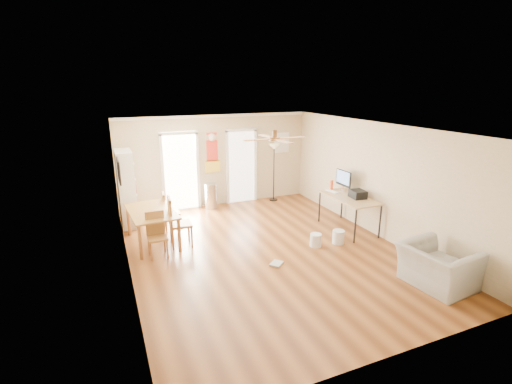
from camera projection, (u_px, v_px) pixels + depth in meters
name	position (u px, v px, depth m)	size (l,w,h in m)	color
floor	(267.00, 251.00, 7.85)	(7.00, 7.00, 0.00)	brown
ceiling	(268.00, 128.00, 7.12)	(5.50, 7.00, 0.00)	silver
wall_back	(217.00, 161.00, 10.58)	(5.50, 0.04, 2.60)	beige
wall_front	(390.00, 269.00, 4.40)	(5.50, 0.04, 2.60)	beige
wall_left	(125.00, 210.00, 6.46)	(0.04, 7.00, 2.60)	beige
wall_right	(376.00, 179.00, 8.52)	(0.04, 7.00, 2.60)	beige
crown_molding	(268.00, 130.00, 7.13)	(5.50, 7.00, 0.08)	white
kitchen_doorway	(181.00, 173.00, 10.25)	(0.90, 0.10, 2.10)	white
bathroom_doorway	(241.00, 167.00, 10.92)	(0.80, 0.10, 2.10)	white
wall_decal	(212.00, 152.00, 10.45)	(0.46, 0.03, 1.10)	red
ac_grille	(281.00, 143.00, 11.21)	(0.50, 0.04, 0.60)	white
framed_poster	(119.00, 171.00, 7.59)	(0.04, 0.66, 0.48)	black
ceiling_fan	(275.00, 139.00, 6.90)	(1.24, 1.24, 0.20)	#593819
bookshelf	(127.00, 189.00, 9.06)	(0.38, 0.85, 1.89)	silver
dining_table	(153.00, 227.00, 8.16)	(0.92, 1.53, 0.76)	#A87936
dining_chair_right_a	(171.00, 211.00, 8.97)	(0.38, 0.38, 0.91)	olive
dining_chair_right_b	(180.00, 221.00, 8.00)	(0.46, 0.46, 1.11)	#A97236
dining_chair_near	(157.00, 235.00, 7.50)	(0.38, 0.38, 0.92)	olive
trash_can	(211.00, 196.00, 10.45)	(0.34, 0.34, 0.73)	#B5B5B7
torchiere_lamp	(274.00, 173.00, 11.07)	(0.32, 0.32, 1.72)	black
computer_desk	(348.00, 213.00, 8.93)	(0.77, 1.54, 0.82)	#A38058
imac	(343.00, 181.00, 9.22)	(0.08, 0.57, 0.53)	black
keyboard	(332.00, 191.00, 9.26)	(0.13, 0.39, 0.01)	white
printer	(358.00, 194.00, 8.72)	(0.31, 0.36, 0.19)	black
orange_bottle	(332.00, 185.00, 9.42)	(0.08, 0.08, 0.23)	#F04615
wastebasket_a	(316.00, 240.00, 8.06)	(0.25, 0.25, 0.29)	silver
wastebasket_b	(338.00, 237.00, 8.21)	(0.26, 0.26, 0.30)	silver
floor_cloth	(276.00, 264.00, 7.27)	(0.26, 0.20, 0.04)	gray
armchair	(437.00, 267.00, 6.43)	(1.13, 0.98, 0.73)	#979893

